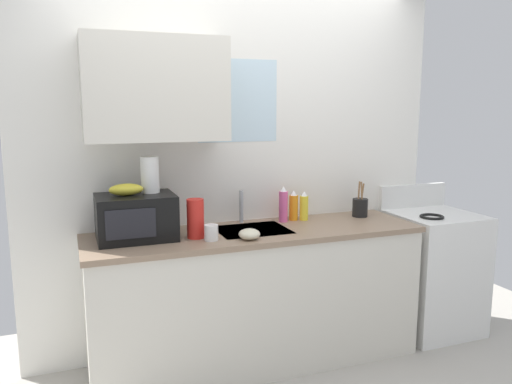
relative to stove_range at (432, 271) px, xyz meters
name	(u,v)px	position (x,y,z in m)	size (l,w,h in m)	color
kitchen_wall_assembly	(225,156)	(-1.54, 0.31, 0.90)	(2.94, 0.42, 2.50)	white
counter_unit	(256,295)	(-1.43, 0.00, 0.00)	(2.17, 0.63, 0.90)	silver
sink_faucet	(241,206)	(-1.45, 0.24, 0.55)	(0.03, 0.03, 0.22)	#B2B5BA
stove_range	(432,271)	(0.00, 0.00, 0.00)	(0.60, 0.60, 1.08)	white
microwave	(136,217)	(-2.18, 0.04, 0.58)	(0.46, 0.35, 0.27)	black
banana_bunch	(126,189)	(-2.23, 0.05, 0.75)	(0.20, 0.11, 0.07)	gold
paper_towel_roll	(150,175)	(-2.08, 0.10, 0.82)	(0.11, 0.11, 0.22)	white
dish_soap_bottle_pink	(283,205)	(-1.17, 0.16, 0.56)	(0.06, 0.06, 0.25)	#E55999
dish_soap_bottle_orange	(294,206)	(-1.08, 0.18, 0.54)	(0.06, 0.06, 0.21)	orange
dish_soap_bottle_yellow	(304,206)	(-1.01, 0.16, 0.54)	(0.06, 0.06, 0.21)	yellow
cereal_canister	(195,219)	(-1.84, -0.05, 0.56)	(0.10, 0.10, 0.24)	red
mug_white	(211,233)	(-1.77, -0.14, 0.49)	(0.08, 0.08, 0.10)	white
utensil_crock	(360,207)	(-0.58, 0.12, 0.51)	(0.11, 0.11, 0.26)	black
small_bowl	(249,234)	(-1.55, -0.20, 0.47)	(0.13, 0.13, 0.07)	beige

